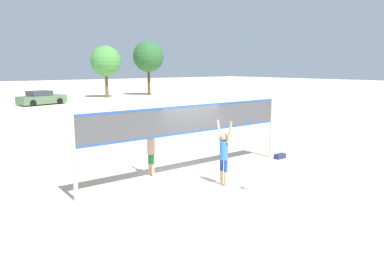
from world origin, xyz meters
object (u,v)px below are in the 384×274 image
at_px(player_blocker, 151,148).
at_px(parked_car_near, 42,98).
at_px(tree_right_cluster, 106,61).
at_px(gear_bag, 280,156).
at_px(volleyball, 246,185).
at_px(tree_left_cluster, 148,57).
at_px(player_spiker, 224,152).
at_px(volleyball_net, 192,125).

height_order(player_blocker, parked_car_near, player_blocker).
bearing_deg(tree_right_cluster, gear_bag, -104.16).
relative_size(volleyball, tree_left_cluster, 0.03).
xyz_separation_m(player_spiker, volleyball, (0.33, -0.69, -1.02)).
distance_m(volleyball_net, tree_right_cluster, 36.30).
bearing_deg(player_spiker, gear_bag, -75.07).
bearing_deg(volleyball, player_blocker, 117.05).
bearing_deg(tree_left_cluster, volleyball, -117.72).
bearing_deg(volleyball, parked_car_near, 84.07).
distance_m(player_blocker, parked_car_near, 29.01).
height_order(parked_car_near, tree_left_cluster, tree_left_cluster).
bearing_deg(tree_right_cluster, volleyball_net, -111.15).
height_order(player_spiker, parked_car_near, player_spiker).
distance_m(volleyball, parked_car_near, 31.88).
bearing_deg(tree_left_cluster, parked_car_near, -164.14).
bearing_deg(tree_left_cluster, player_blocker, -121.92).
bearing_deg(parked_car_near, player_spiker, -109.73).
distance_m(gear_bag, tree_right_cluster, 35.54).
bearing_deg(player_blocker, tree_right_cluster, 156.58).
height_order(volleyball_net, tree_left_cluster, tree_left_cluster).
height_order(volleyball_net, gear_bag, volleyball_net).
xyz_separation_m(volleyball_net, gear_bag, (4.44, -0.43, -1.70)).
distance_m(parked_car_near, tree_left_cluster, 16.95).
relative_size(gear_bag, tree_left_cluster, 0.07).
bearing_deg(volleyball_net, volleyball, -80.75).
xyz_separation_m(parked_car_near, tree_left_cluster, (15.71, 4.47, 4.52)).
bearing_deg(player_blocker, volleyball, 27.05).
xyz_separation_m(player_spiker, tree_right_cluster, (13.01, 35.36, 3.38)).
distance_m(volleyball_net, tree_left_cluster, 39.17).
bearing_deg(player_blocker, gear_bag, 77.62).
xyz_separation_m(volleyball_net, tree_right_cluster, (13.06, 33.76, 2.71)).
height_order(player_spiker, tree_right_cluster, tree_right_cluster).
bearing_deg(volleyball_net, tree_right_cluster, 68.85).
distance_m(player_spiker, tree_right_cluster, 37.83).
height_order(gear_bag, tree_left_cluster, tree_left_cluster).
xyz_separation_m(volleyball, tree_left_cluster, (19.01, 36.17, 5.06)).
distance_m(volleyball, tree_right_cluster, 38.48).
bearing_deg(parked_car_near, player_blocker, -112.75).
height_order(volleyball_net, player_spiker, volleyball_net).
height_order(player_blocker, gear_bag, player_blocker).
height_order(player_blocker, volleyball, player_blocker).
relative_size(parked_car_near, tree_left_cluster, 0.69).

